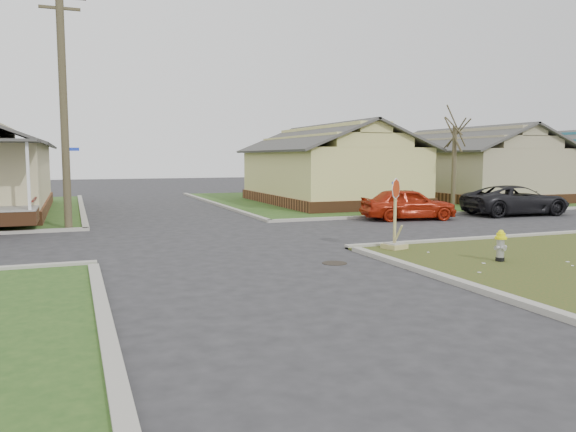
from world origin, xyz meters
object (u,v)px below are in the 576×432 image
object	(u,v)px
utility_pole	(64,103)
dark_pickup	(516,200)
fire_hydrant	(501,244)
red_sedan	(408,204)
stop_sign	(395,233)

from	to	relation	value
utility_pole	dark_pickup	size ratio (longest dim) A/B	1.80
utility_pole	fire_hydrant	world-z (taller)	utility_pole
fire_hydrant	red_sedan	bearing A→B (deg)	66.08
fire_hydrant	red_sedan	xyz separation A→B (m)	(3.38, 9.45, 0.20)
fire_hydrant	dark_pickup	xyz separation A→B (m)	(9.25, 9.39, 0.20)
utility_pole	red_sedan	bearing A→B (deg)	-5.97
utility_pole	red_sedan	world-z (taller)	utility_pole
fire_hydrant	dark_pickup	size ratio (longest dim) A/B	0.16
stop_sign	fire_hydrant	bearing A→B (deg)	-76.17
utility_pole	fire_hydrant	distance (m)	15.61
utility_pole	stop_sign	xyz separation A→B (m)	(8.91, -8.20, -4.17)
utility_pole	fire_hydrant	size ratio (longest dim) A/B	11.08
stop_sign	red_sedan	world-z (taller)	stop_sign
dark_pickup	stop_sign	bearing A→B (deg)	126.39
utility_pole	fire_hydrant	xyz separation A→B (m)	(10.39, -10.89, -4.17)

